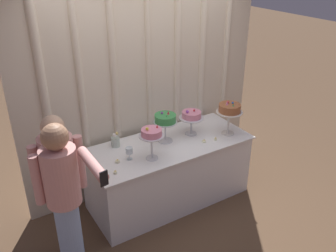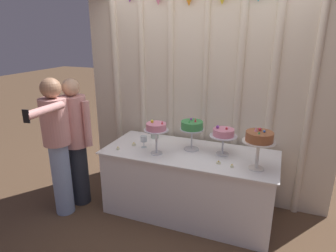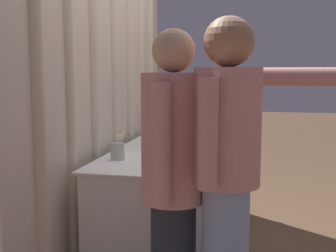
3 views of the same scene
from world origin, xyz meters
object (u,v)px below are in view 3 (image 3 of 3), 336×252
(wine_glass, at_px, (165,146))
(tealight_far_right, at_px, (206,137))
(tealight_near_left, at_px, (159,164))
(cake_display_leftmost, at_px, (188,115))
(guest_girl_blue_dress, at_px, (228,177))
(flower_vase, at_px, (118,150))
(cake_display_midleft, at_px, (163,113))
(cake_display_midright, at_px, (173,113))
(tealight_far_left, at_px, (184,169))
(guest_man_pink_jacket, at_px, (173,180))
(cake_display_rightmost, at_px, (204,102))
(tealight_near_right, at_px, (201,140))
(cake_table, at_px, (172,195))

(wine_glass, distance_m, tealight_far_right, 1.07)
(tealight_near_left, xyz_separation_m, tealight_far_right, (1.19, -0.16, -0.00))
(cake_display_leftmost, distance_m, guest_girl_blue_dress, 1.13)
(cake_display_leftmost, height_order, tealight_far_right, cake_display_leftmost)
(tealight_far_right, bearing_deg, flower_vase, 155.61)
(cake_display_midleft, relative_size, cake_display_midright, 1.14)
(wine_glass, bearing_deg, guest_girl_blue_dress, -150.61)
(cake_display_midleft, bearing_deg, guest_girl_blue_dress, -155.96)
(tealight_far_left, bearing_deg, tealight_near_left, 59.34)
(cake_display_midright, relative_size, wine_glass, 2.35)
(tealight_near_left, xyz_separation_m, guest_man_pink_jacket, (-0.66, -0.23, 0.07))
(guest_man_pink_jacket, bearing_deg, cake_display_rightmost, 3.18)
(cake_display_midleft, height_order, tealight_far_left, cake_display_midleft)
(tealight_near_right, distance_m, guest_girl_blue_dress, 1.79)
(tealight_far_left, relative_size, tealight_near_right, 0.79)
(cake_display_midright, bearing_deg, tealight_near_left, -173.29)
(cake_display_midleft, relative_size, wine_glass, 2.68)
(cake_display_leftmost, xyz_separation_m, tealight_far_right, (0.84, -0.03, -0.28))
(wine_glass, height_order, tealight_near_left, wine_glass)
(cake_display_leftmost, xyz_separation_m, cake_display_midleft, (0.33, 0.26, -0.02))
(tealight_far_right, height_order, guest_girl_blue_dress, guest_girl_blue_dress)
(cake_display_leftmost, height_order, guest_man_pink_jacket, guest_man_pink_jacket)
(cake_display_rightmost, xyz_separation_m, tealight_far_left, (-1.53, -0.07, -0.30))
(cake_display_midleft, relative_size, cake_display_rightmost, 0.88)
(wine_glass, xyz_separation_m, tealight_far_left, (-0.25, -0.17, -0.09))
(tealight_far_left, distance_m, tealight_near_left, 0.21)
(wine_glass, height_order, flower_vase, flower_vase)
(tealight_near_right, bearing_deg, cake_display_rightmost, 2.58)
(cake_display_midleft, xyz_separation_m, guest_man_pink_jacket, (-1.33, -0.36, -0.19))
(tealight_far_left, bearing_deg, cake_display_rightmost, 2.77)
(cake_table, xyz_separation_m, tealight_far_left, (-0.78, -0.24, 0.40))
(cake_display_leftmost, distance_m, cake_display_rightmost, 1.07)
(tealight_far_right, bearing_deg, tealight_far_left, -178.99)
(wine_glass, xyz_separation_m, flower_vase, (-0.01, 0.33, -0.03))
(tealight_near_right, bearing_deg, tealight_near_left, 173.12)
(guest_girl_blue_dress, bearing_deg, cake_display_midleft, 24.04)
(cake_table, height_order, cake_display_midright, cake_display_midright)
(cake_display_leftmost, relative_size, tealight_near_right, 8.00)
(cake_display_midleft, relative_size, tealight_far_right, 10.39)
(cake_display_midleft, xyz_separation_m, tealight_near_left, (-0.68, -0.13, -0.26))
(cake_display_rightmost, height_order, tealight_near_right, cake_display_rightmost)
(guest_man_pink_jacket, bearing_deg, cake_display_midright, 11.58)
(cake_display_midright, bearing_deg, cake_display_midleft, 178.42)
(cake_display_midright, height_order, tealight_far_right, cake_display_midright)
(cake_table, relative_size, tealight_far_right, 53.17)
(cake_display_midleft, relative_size, tealight_far_left, 9.91)
(cake_display_midleft, bearing_deg, wine_glass, -165.33)
(cake_display_midright, xyz_separation_m, flower_vase, (-0.91, 0.20, -0.17))
(cake_table, bearing_deg, flower_vase, 154.21)
(cake_display_midright, relative_size, tealight_near_left, 6.58)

